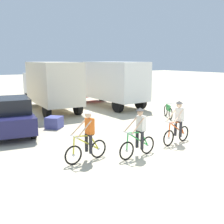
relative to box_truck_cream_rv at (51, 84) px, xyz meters
name	(u,v)px	position (x,y,z in m)	size (l,w,h in m)	color
ground_plane	(174,155)	(0.24, -11.17, -1.87)	(120.00, 120.00, 0.00)	beige
box_truck_cream_rv	(51,84)	(0.00, 0.00, 0.00)	(2.89, 6.91, 3.35)	beige
box_truck_white_box	(111,82)	(4.40, -0.86, 0.00)	(2.53, 6.80, 3.35)	white
sedan_parked	(12,116)	(-3.89, -4.67, -0.99)	(2.47, 4.44, 1.76)	#1E1E4C
cyclist_orange_shirt	(87,138)	(-2.66, -9.83, -1.03)	(1.73, 0.52, 1.82)	black
cyclist_cowboy_hat	(139,134)	(-0.91, -10.50, -1.03)	(1.73, 0.52, 1.82)	black
cyclist_near_camera	(178,124)	(1.48, -10.19, -1.03)	(1.73, 0.52, 1.82)	black
bicycle_spare	(168,111)	(4.99, -6.27, -1.48)	(0.92, 1.53, 0.97)	black
supply_crate	(54,122)	(-1.79, -4.74, -1.58)	(0.79, 0.74, 0.59)	#4C5199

